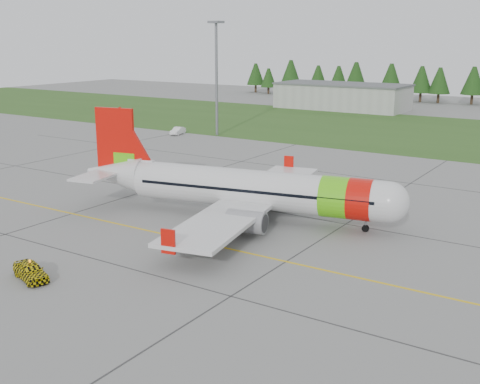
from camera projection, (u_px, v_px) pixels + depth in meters
The scene contains 8 objects.
ground at pixel (125, 267), 47.24m from camera, with size 320.00×320.00×0.00m, color gray.
aircraft at pixel (249, 189), 59.35m from camera, with size 34.04×31.86×10.40m.
follow_me_car at pixel (29, 254), 44.41m from camera, with size 1.61×1.37×4.01m, color yellow.
service_van at pixel (178, 123), 111.49m from camera, with size 1.46×1.38×4.20m, color white.
grass_strip at pixel (428, 133), 113.83m from camera, with size 320.00×50.00×0.03m, color #30561E.
taxi_guideline at pixel (188, 240), 53.74m from camera, with size 120.00×0.25×0.02m, color gold.
hangar_west at pixel (342, 97), 151.65m from camera, with size 32.00×14.00×6.00m, color #A8A8A3.
floodlight_mast at pixel (217, 80), 108.74m from camera, with size 0.50×0.50×20.00m, color slate.
Camera 1 is at (31.69, -32.21, 17.53)m, focal length 45.00 mm.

